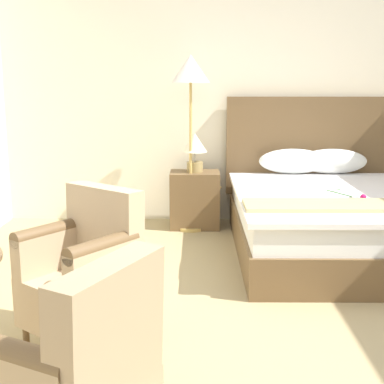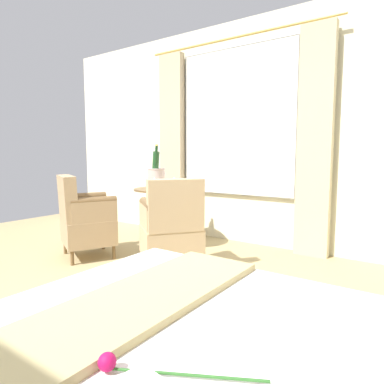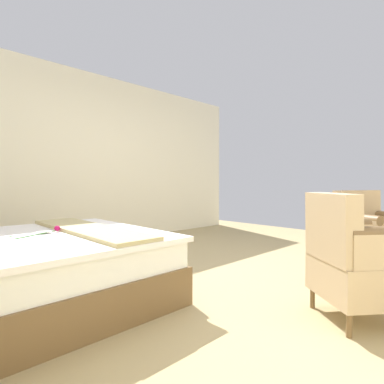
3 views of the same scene
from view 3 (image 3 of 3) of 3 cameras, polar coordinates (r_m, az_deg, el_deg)
ground_plane at (r=3.15m, az=5.77°, el=-16.04°), size 7.29×7.29×0.00m
wall_far_side at (r=5.16m, az=-17.52°, el=6.01°), size 0.12×5.91×2.71m
armchair_by_window at (r=2.41m, az=28.10°, el=-11.23°), size 0.72×0.71×0.89m
armchair_facing_bed at (r=3.46m, az=30.78°, el=-7.53°), size 0.70×0.70×0.89m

